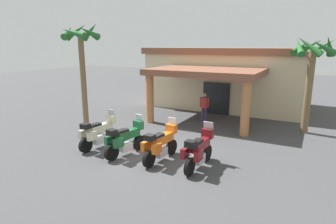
{
  "coord_description": "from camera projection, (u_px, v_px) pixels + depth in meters",
  "views": [
    {
      "loc": [
        5.64,
        -9.67,
        4.51
      ],
      "look_at": [
        -0.75,
        2.77,
        1.2
      ],
      "focal_mm": 30.39,
      "sensor_mm": 36.0,
      "label": 1
    }
  ],
  "objects": [
    {
      "name": "motel_building",
      "position": [
        230.0,
        77.0,
        21.22
      ],
      "size": [
        11.58,
        10.92,
        4.31
      ],
      "rotation": [
        0.0,
        0.0,
        -0.01
      ],
      "color": "beige",
      "rests_on": "ground_plane"
    },
    {
      "name": "pedestrian",
      "position": [
        204.0,
        105.0,
        16.76
      ],
      "size": [
        0.51,
        0.32,
        1.77
      ],
      "rotation": [
        0.0,
        0.0,
        4.98
      ],
      "color": "#3F334C",
      "rests_on": "ground_plane"
    },
    {
      "name": "motorcycle_cream",
      "position": [
        98.0,
        133.0,
        12.65
      ],
      "size": [
        0.77,
        2.21,
        1.61
      ],
      "rotation": [
        0.0,
        0.0,
        1.45
      ],
      "color": "black",
      "rests_on": "ground_plane"
    },
    {
      "name": "motorcycle_green",
      "position": [
        125.0,
        139.0,
        11.78
      ],
      "size": [
        0.91,
        2.19,
        1.61
      ],
      "rotation": [
        0.0,
        0.0,
        1.37
      ],
      "color": "black",
      "rests_on": "ground_plane"
    },
    {
      "name": "palm_tree_near_portico",
      "position": [
        312.0,
        61.0,
        14.17
      ],
      "size": [
        2.19,
        2.21,
        5.02
      ],
      "color": "brown",
      "rests_on": "ground_plane"
    },
    {
      "name": "palm_tree_roadside",
      "position": [
        81.0,
        50.0,
        14.33
      ],
      "size": [
        1.8,
        1.82,
        5.69
      ],
      "color": "brown",
      "rests_on": "ground_plane"
    },
    {
      "name": "ground_plane",
      "position": [
        154.0,
        155.0,
        11.92
      ],
      "size": [
        80.0,
        80.0,
        0.0
      ],
      "primitive_type": "plane",
      "color": "#424244"
    },
    {
      "name": "motorcycle_maroon",
      "position": [
        199.0,
        150.0,
        10.53
      ],
      "size": [
        0.73,
        2.21,
        1.61
      ],
      "rotation": [
        0.0,
        0.0,
        1.51
      ],
      "color": "black",
      "rests_on": "ground_plane"
    },
    {
      "name": "motorcycle_orange",
      "position": [
        160.0,
        144.0,
        11.19
      ],
      "size": [
        0.76,
        2.21,
        1.61
      ],
      "rotation": [
        0.0,
        0.0,
        1.46
      ],
      "color": "black",
      "rests_on": "ground_plane"
    }
  ]
}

